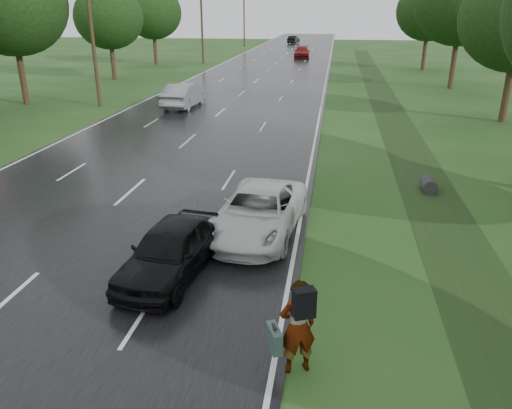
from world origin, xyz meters
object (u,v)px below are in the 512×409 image
Objects in this scene: pedestrian at (297,326)px; white_pickup at (258,212)px; silver_sedan at (184,95)px; dark_sedan at (171,250)px.

white_pickup is (-1.68, 6.24, -0.28)m from pedestrian.
silver_sedan is (-10.17, 26.67, -0.15)m from pedestrian.
pedestrian is at bearing 113.13° from silver_sedan.
silver_sedan is at bearing -92.33° from pedestrian.
dark_sedan is 0.83× the size of silver_sedan.
white_pickup is 1.22× the size of dark_sedan.
pedestrian is 4.82m from dark_sedan.
pedestrian reaches higher than silver_sedan.
pedestrian is 0.39× the size of white_pickup.
dark_sedan is at bearing -65.47° from pedestrian.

